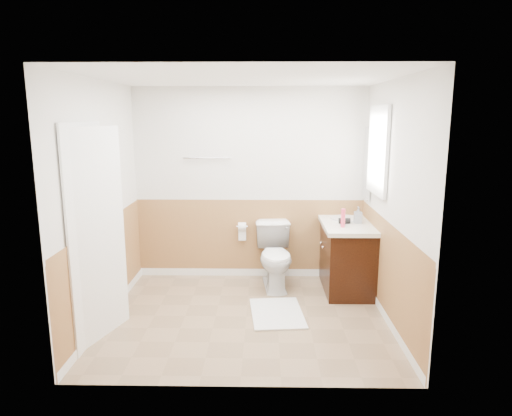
{
  "coord_description": "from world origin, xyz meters",
  "views": [
    {
      "loc": [
        0.19,
        -4.58,
        2.13
      ],
      "look_at": [
        0.1,
        0.25,
        1.15
      ],
      "focal_mm": 31.87,
      "sensor_mm": 36.0,
      "label": 1
    }
  ],
  "objects_px": {
    "toilet": "(275,256)",
    "vanity_cabinet": "(346,257)",
    "lotion_bottle": "(343,218)",
    "soap_dispenser": "(358,215)",
    "bath_mat": "(277,313)"
  },
  "relations": [
    {
      "from": "toilet",
      "to": "vanity_cabinet",
      "type": "xyz_separation_m",
      "value": [
        0.88,
        -0.0,
        0.0
      ]
    },
    {
      "from": "lotion_bottle",
      "to": "soap_dispenser",
      "type": "distance_m",
      "value": 0.31
    },
    {
      "from": "lotion_bottle",
      "to": "toilet",
      "type": "bearing_deg",
      "value": 160.19
    },
    {
      "from": "bath_mat",
      "to": "lotion_bottle",
      "type": "xyz_separation_m",
      "value": [
        0.78,
        0.55,
        0.95
      ]
    },
    {
      "from": "toilet",
      "to": "vanity_cabinet",
      "type": "relative_size",
      "value": 0.72
    },
    {
      "from": "vanity_cabinet",
      "to": "lotion_bottle",
      "type": "height_order",
      "value": "lotion_bottle"
    },
    {
      "from": "lotion_bottle",
      "to": "bath_mat",
      "type": "bearing_deg",
      "value": -145.04
    },
    {
      "from": "soap_dispenser",
      "to": "toilet",
      "type": "bearing_deg",
      "value": 176.77
    },
    {
      "from": "vanity_cabinet",
      "to": "soap_dispenser",
      "type": "height_order",
      "value": "soap_dispenser"
    },
    {
      "from": "toilet",
      "to": "vanity_cabinet",
      "type": "bearing_deg",
      "value": -5.49
    },
    {
      "from": "bath_mat",
      "to": "vanity_cabinet",
      "type": "distance_m",
      "value": 1.27
    },
    {
      "from": "toilet",
      "to": "soap_dispenser",
      "type": "height_order",
      "value": "soap_dispenser"
    },
    {
      "from": "toilet",
      "to": "lotion_bottle",
      "type": "xyz_separation_m",
      "value": [
        0.78,
        -0.28,
        0.56
      ]
    },
    {
      "from": "bath_mat",
      "to": "toilet",
      "type": "bearing_deg",
      "value": 90.0
    },
    {
      "from": "bath_mat",
      "to": "vanity_cabinet",
      "type": "bearing_deg",
      "value": 43.14
    }
  ]
}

